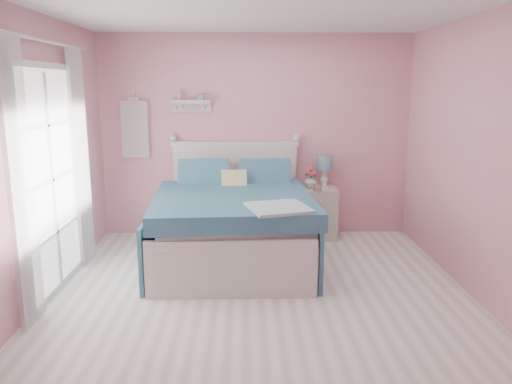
{
  "coord_description": "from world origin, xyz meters",
  "views": [
    {
      "loc": [
        -0.14,
        -4.25,
        1.95
      ],
      "look_at": [
        -0.02,
        1.2,
        0.78
      ],
      "focal_mm": 35.0,
      "sensor_mm": 36.0,
      "label": 1
    }
  ],
  "objects_px": {
    "bed": "(234,224)",
    "vase": "(311,181)",
    "table_lamp": "(325,165)",
    "teacup": "(318,188)",
    "nightstand": "(318,213)"
  },
  "relations": [
    {
      "from": "table_lamp",
      "to": "bed",
      "type": "bearing_deg",
      "value": -141.94
    },
    {
      "from": "nightstand",
      "to": "teacup",
      "type": "relative_size",
      "value": 6.69
    },
    {
      "from": "vase",
      "to": "table_lamp",
      "type": "bearing_deg",
      "value": 19.61
    },
    {
      "from": "table_lamp",
      "to": "vase",
      "type": "distance_m",
      "value": 0.28
    },
    {
      "from": "bed",
      "to": "nightstand",
      "type": "distance_m",
      "value": 1.36
    },
    {
      "from": "vase",
      "to": "teacup",
      "type": "distance_m",
      "value": 0.2
    },
    {
      "from": "nightstand",
      "to": "teacup",
      "type": "distance_m",
      "value": 0.41
    },
    {
      "from": "teacup",
      "to": "nightstand",
      "type": "bearing_deg",
      "value": 76.84
    },
    {
      "from": "table_lamp",
      "to": "nightstand",
      "type": "bearing_deg",
      "value": -135.81
    },
    {
      "from": "table_lamp",
      "to": "teacup",
      "type": "relative_size",
      "value": 4.08
    },
    {
      "from": "bed",
      "to": "vase",
      "type": "bearing_deg",
      "value": 37.33
    },
    {
      "from": "bed",
      "to": "vase",
      "type": "relative_size",
      "value": 12.59
    },
    {
      "from": "nightstand",
      "to": "table_lamp",
      "type": "distance_m",
      "value": 0.62
    },
    {
      "from": "nightstand",
      "to": "vase",
      "type": "xyz_separation_m",
      "value": [
        -0.1,
        0.01,
        0.41
      ]
    },
    {
      "from": "nightstand",
      "to": "teacup",
      "type": "xyz_separation_m",
      "value": [
        -0.04,
        -0.17,
        0.37
      ]
    }
  ]
}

